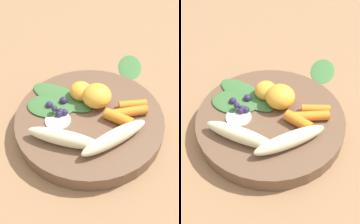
# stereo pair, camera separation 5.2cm
# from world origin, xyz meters

# --- Properties ---
(ground_plane) EXTENTS (2.40, 2.40, 0.00)m
(ground_plane) POSITION_xyz_m (0.00, 0.00, 0.00)
(ground_plane) COLOR #99704C
(bowl) EXTENTS (0.27, 0.27, 0.03)m
(bowl) POSITION_xyz_m (0.00, 0.00, 0.02)
(bowl) COLOR brown
(bowl) RESTS_ON ground_plane
(banana_peeled_left) EXTENTS (0.07, 0.13, 0.03)m
(banana_peeled_left) POSITION_xyz_m (-0.07, 0.03, 0.04)
(banana_peeled_left) COLOR beige
(banana_peeled_left) RESTS_ON bowl
(banana_peeled_right) EXTENTS (0.13, 0.06, 0.03)m
(banana_peeled_right) POSITION_xyz_m (0.00, 0.07, 0.04)
(banana_peeled_right) COLOR beige
(banana_peeled_right) RESTS_ON bowl
(orange_segment_near) EXTENTS (0.04, 0.04, 0.03)m
(orange_segment_near) POSITION_xyz_m (0.04, -0.03, 0.05)
(orange_segment_near) COLOR #F4A833
(orange_segment_near) RESTS_ON bowl
(orange_segment_far) EXTENTS (0.05, 0.05, 0.04)m
(orange_segment_far) POSITION_xyz_m (0.01, -0.03, 0.05)
(orange_segment_far) COLOR #F4A833
(orange_segment_far) RESTS_ON bowl
(carrot_front) EXTENTS (0.05, 0.02, 0.02)m
(carrot_front) POSITION_xyz_m (-0.05, -0.02, 0.04)
(carrot_front) COLOR orange
(carrot_front) RESTS_ON bowl
(carrot_mid_left) EXTENTS (0.06, 0.06, 0.02)m
(carrot_mid_left) POSITION_xyz_m (-0.06, -0.04, 0.04)
(carrot_mid_left) COLOR orange
(carrot_mid_left) RESTS_ON bowl
(carrot_mid_right) EXTENTS (0.05, 0.04, 0.02)m
(carrot_mid_right) POSITION_xyz_m (-0.05, -0.06, 0.04)
(carrot_mid_right) COLOR orange
(carrot_mid_right) RESTS_ON bowl
(blueberry_pile) EXTENTS (0.05, 0.04, 0.02)m
(blueberry_pile) POSITION_xyz_m (0.05, 0.02, 0.04)
(blueberry_pile) COLOR #2D234C
(blueberry_pile) RESTS_ON bowl
(coconut_shred_patch) EXTENTS (0.05, 0.05, 0.00)m
(coconut_shred_patch) POSITION_xyz_m (0.04, 0.04, 0.03)
(coconut_shred_patch) COLOR white
(coconut_shred_patch) RESTS_ON bowl
(kale_leaf_left) EXTENTS (0.13, 0.05, 0.01)m
(kale_leaf_left) POSITION_xyz_m (0.07, -0.01, 0.03)
(kale_leaf_left) COLOR #3D7038
(kale_leaf_left) RESTS_ON bowl
(kale_leaf_right) EXTENTS (0.11, 0.10, 0.01)m
(kale_leaf_right) POSITION_xyz_m (0.07, 0.02, 0.03)
(kale_leaf_right) COLOR #3D7038
(kale_leaf_right) RESTS_ON bowl
(kale_leaf_stray) EXTENTS (0.09, 0.11, 0.01)m
(kale_leaf_stray) POSITION_xyz_m (0.02, -0.21, 0.00)
(kale_leaf_stray) COLOR #3D7038
(kale_leaf_stray) RESTS_ON ground_plane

